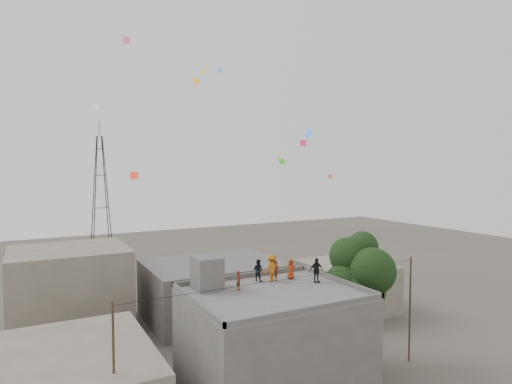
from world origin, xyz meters
TOP-DOWN VIEW (x-y plane):
  - main_building at (0.00, 0.00)m, footprint 10.00×8.00m
  - parapet at (0.00, 0.00)m, footprint 10.00×8.00m
  - stair_head_box at (-3.20, 2.60)m, footprint 1.60×1.80m
  - neighbor_north at (2.00, 14.00)m, footprint 12.00×9.00m
  - neighbor_northwest at (-10.00, 16.00)m, footprint 9.00×8.00m
  - neighbor_east at (14.00, 10.00)m, footprint 7.00×8.00m
  - tree at (7.37, 0.60)m, footprint 4.90×4.60m
  - utility_line at (0.50, -1.25)m, footprint 20.12×0.62m
  - transmission_tower at (-4.00, 40.00)m, footprint 2.97×2.97m
  - person_red_adult at (1.44, 2.36)m, footprint 0.74×0.68m
  - person_orange_child at (2.64, 2.15)m, footprint 0.76×0.61m
  - person_dark_child at (0.44, 2.70)m, footprint 0.84×0.89m
  - person_dark_adult at (3.63, 0.62)m, footprint 0.98×0.49m
  - person_orange_adult at (1.22, 2.31)m, footprint 1.21×0.79m
  - person_red_child at (-1.57, 1.48)m, footprint 0.44×0.51m
  - kites at (0.26, 6.86)m, footprint 20.61×14.54m

SIDE VIEW (x-z plane):
  - neighbor_east at x=14.00m, z-range 0.00..4.40m
  - neighbor_north at x=2.00m, z-range 0.00..5.00m
  - main_building at x=0.00m, z-range 0.00..6.10m
  - neighbor_northwest at x=-10.00m, z-range 0.00..7.00m
  - utility_line at x=0.50m, z-range 0.13..7.53m
  - tree at x=7.37m, z-range 1.55..10.65m
  - parapet at x=0.00m, z-range 6.10..6.40m
  - person_red_child at x=-1.57m, z-range 6.10..7.28m
  - person_orange_child at x=2.64m, z-range 6.10..7.44m
  - person_dark_child at x=0.44m, z-range 6.10..7.55m
  - person_dark_adult at x=3.63m, z-range 6.10..7.72m
  - person_red_adult at x=1.44m, z-range 6.10..7.80m
  - person_orange_adult at x=1.22m, z-range 6.10..7.87m
  - stair_head_box at x=-3.20m, z-range 6.10..8.10m
  - transmission_tower at x=-4.00m, z-range -0.93..19.07m
  - kites at x=0.26m, z-range 11.94..22.47m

